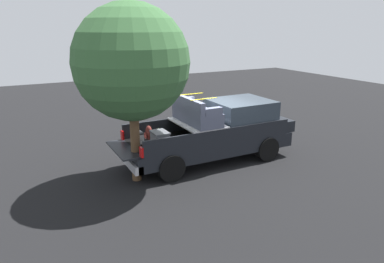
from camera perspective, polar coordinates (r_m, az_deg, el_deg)
name	(u,v)px	position (r m, az deg, el deg)	size (l,w,h in m)	color
ground_plane	(208,160)	(11.86, 2.58, -4.70)	(40.00, 40.00, 0.00)	black
pickup_truck	(218,131)	(11.72, 4.25, 0.08)	(6.05, 2.06, 2.23)	black
tree_background	(131,63)	(9.68, -9.79, 10.92)	(3.15, 3.15, 4.98)	brown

